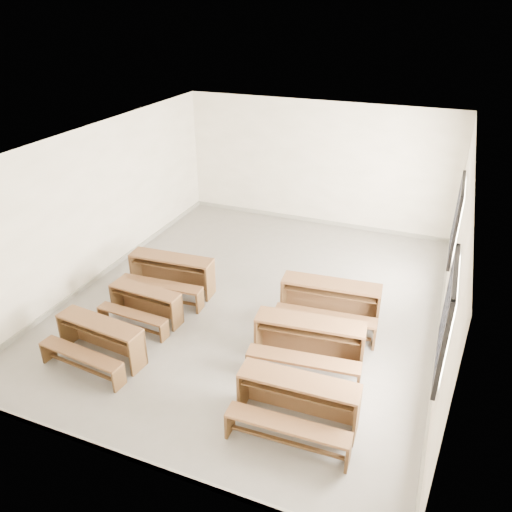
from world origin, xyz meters
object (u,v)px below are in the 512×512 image
at_px(desk_set_0, 99,338).
at_px(desk_set_3, 297,400).
at_px(desk_set_1, 145,303).
at_px(desk_set_5, 330,300).
at_px(desk_set_4, 309,340).
at_px(desk_set_2, 171,272).

bearing_deg(desk_set_0, desk_set_3, 2.46).
relative_size(desk_set_1, desk_set_5, 0.77).
bearing_deg(desk_set_3, desk_set_0, 175.17).
relative_size(desk_set_4, desk_set_5, 0.99).
bearing_deg(desk_set_1, desk_set_5, 23.65).
bearing_deg(desk_set_4, desk_set_1, 172.37).
bearing_deg(desk_set_3, desk_set_2, 142.44).
xyz_separation_m(desk_set_3, desk_set_5, (-0.20, 2.63, 0.03)).
relative_size(desk_set_0, desk_set_2, 0.92).
xyz_separation_m(desk_set_3, desk_set_4, (-0.23, 1.35, 0.02)).
height_order(desk_set_0, desk_set_1, desk_set_0).
distance_m(desk_set_0, desk_set_4, 3.45).
xyz_separation_m(desk_set_0, desk_set_4, (3.25, 1.16, 0.06)).
xyz_separation_m(desk_set_1, desk_set_5, (3.21, 1.19, 0.10)).
bearing_deg(desk_set_5, desk_set_1, -164.49).
xyz_separation_m(desk_set_0, desk_set_5, (3.27, 2.44, 0.06)).
distance_m(desk_set_1, desk_set_2, 1.07).
bearing_deg(desk_set_0, desk_set_5, 42.29).
distance_m(desk_set_2, desk_set_4, 3.44).
bearing_deg(desk_set_5, desk_set_3, -90.47).
height_order(desk_set_0, desk_set_5, desk_set_5).
bearing_deg(desk_set_2, desk_set_5, -1.26).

